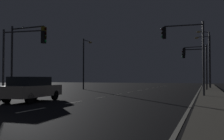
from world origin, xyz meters
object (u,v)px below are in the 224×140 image
Objects in this scene: traffic_light_mid_left at (185,44)px; traffic_light_mid_right at (196,58)px; traffic_light_far_center at (22,49)px; street_lamp_corner at (208,56)px; street_lamp_across_street at (207,54)px; car at (32,89)px; traffic_light_near_left at (195,60)px; traffic_light_far_right at (26,46)px; street_lamp_median at (85,59)px.

traffic_light_mid_right is at bearing 88.68° from traffic_light_mid_left.
traffic_light_far_center is at bearing -158.50° from traffic_light_mid_left.
street_lamp_across_street reaches higher than street_lamp_corner.
car is 0.90× the size of traffic_light_near_left.
traffic_light_far_right is (-3.02, 2.99, 3.19)m from car.
street_lamp_across_street reaches higher than traffic_light_far_right.
traffic_light_mid_right is (0.34, 14.58, -0.01)m from traffic_light_mid_left.
street_lamp_corner reaches higher than traffic_light_mid_left.
traffic_light_mid_left is 0.86× the size of street_lamp_median.
traffic_light_near_left is (12.29, 14.82, -0.40)m from traffic_light_far_right.
traffic_light_far_right is 0.73× the size of street_lamp_across_street.
street_lamp_across_street is at bearing 57.14° from traffic_light_far_center.
car is at bearing -74.10° from street_lamp_median.
traffic_light_mid_right is at bearing 67.15° from car.
traffic_light_far_center is 14.34m from street_lamp_median.
car is 0.78× the size of traffic_light_mid_left.
street_lamp_corner is at bearing 58.39° from traffic_light_far_center.
traffic_light_mid_left is (8.91, 7.38, 3.35)m from car.
street_lamp_median is at bearing -160.12° from traffic_light_mid_right.
traffic_light_mid_right is 14.95m from street_lamp_median.
traffic_light_far_center is at bearing -129.24° from traffic_light_near_left.
street_lamp_across_street reaches higher than street_lamp_median.
traffic_light_near_left reaches higher than car.
street_lamp_median reaches higher than traffic_light_mid_left.
traffic_light_mid_left reaches higher than traffic_light_far_right.
traffic_light_mid_right is (9.25, 21.96, 3.34)m from car.
traffic_light_near_left is 7.44m from street_lamp_corner.
car is 0.60× the size of street_lamp_corner.
street_lamp_across_street is (13.67, 20.95, 0.88)m from traffic_light_far_right.
street_lamp_across_street is at bearing 66.03° from car.
street_lamp_corner reaches higher than traffic_light_near_left.
traffic_light_far_right is 25.03m from street_lamp_across_street.
street_lamp_median reaches higher than traffic_light_far_right.
traffic_light_mid_left reaches higher than car.
street_lamp_corner is 1.12m from street_lamp_across_street.
street_lamp_corner is at bearing 88.81° from street_lamp_across_street.
traffic_light_mid_right is at bearing 19.88° from street_lamp_median.
street_lamp_across_street reaches higher than traffic_light_mid_left.
street_lamp_median reaches higher than traffic_light_far_center.
traffic_light_far_right reaches higher than traffic_light_far_center.
street_lamp_corner is at bearing 65.31° from traffic_light_mid_right.
car is 24.06m from traffic_light_mid_right.
street_lamp_corner reaches higher than traffic_light_far_center.
traffic_light_far_center is 0.80× the size of street_lamp_median.
traffic_light_mid_right reaches higher than traffic_light_far_center.
street_lamp_across_street reaches higher than traffic_light_near_left.
traffic_light_near_left is (0.36, 10.43, -0.55)m from traffic_light_mid_left.
car is at bearing -113.08° from street_lamp_corner.
traffic_light_mid_right is (12.27, 18.96, 0.15)m from traffic_light_far_right.
street_lamp_corner reaches higher than traffic_light_mid_right.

